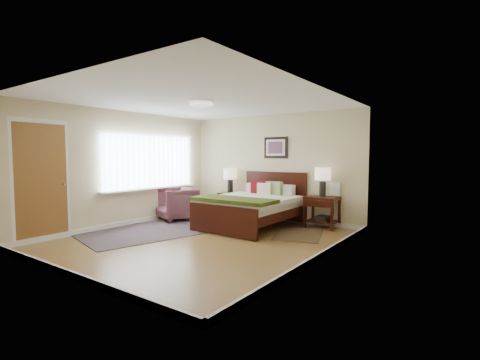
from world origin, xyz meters
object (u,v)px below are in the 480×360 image
(lamp_right, at_px, (323,177))
(armchair, at_px, (177,204))
(nightstand_left, at_px, (230,198))
(lamp_left, at_px, (230,176))
(nightstand_right, at_px, (322,209))
(bed, at_px, (252,203))
(rug_persian, at_px, (147,231))

(lamp_right, distance_m, armchair, 3.45)
(nightstand_left, distance_m, lamp_left, 0.55)
(nightstand_right, height_order, lamp_right, lamp_right)
(bed, bearing_deg, lamp_right, 32.57)
(nightstand_left, bearing_deg, rug_persian, -96.39)
(lamp_left, height_order, armchair, lamp_left)
(armchair, bearing_deg, bed, 32.33)
(bed, relative_size, nightstand_right, 3.14)
(bed, height_order, nightstand_right, bed)
(nightstand_right, relative_size, lamp_left, 1.10)
(nightstand_right, relative_size, rug_persian, 0.26)
(bed, relative_size, lamp_right, 3.44)
(bed, xyz_separation_m, nightstand_right, (1.26, 0.79, -0.11))
(nightstand_right, height_order, lamp_left, lamp_left)
(bed, bearing_deg, nightstand_right, 32.08)
(nightstand_right, distance_m, rug_persian, 3.66)
(nightstand_right, height_order, armchair, armchair)
(lamp_right, bearing_deg, armchair, -159.79)
(nightstand_left, bearing_deg, armchair, -122.23)
(lamp_right, height_order, rug_persian, lamp_right)
(rug_persian, bearing_deg, bed, 62.14)
(lamp_left, bearing_deg, rug_persian, -96.34)
(rug_persian, bearing_deg, armchair, 124.09)
(nightstand_left, xyz_separation_m, lamp_right, (2.45, 0.02, 0.62))
(lamp_right, height_order, armchair, lamp_right)
(rug_persian, bearing_deg, lamp_left, 97.86)
(nightstand_left, relative_size, lamp_right, 0.98)
(lamp_left, xyz_separation_m, armchair, (-0.72, -1.17, -0.64))
(nightstand_left, distance_m, lamp_right, 2.53)
(lamp_left, distance_m, armchair, 1.51)
(lamp_right, xyz_separation_m, rug_persian, (-2.72, -2.42, -1.08))
(nightstand_left, height_order, nightstand_right, nightstand_right)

